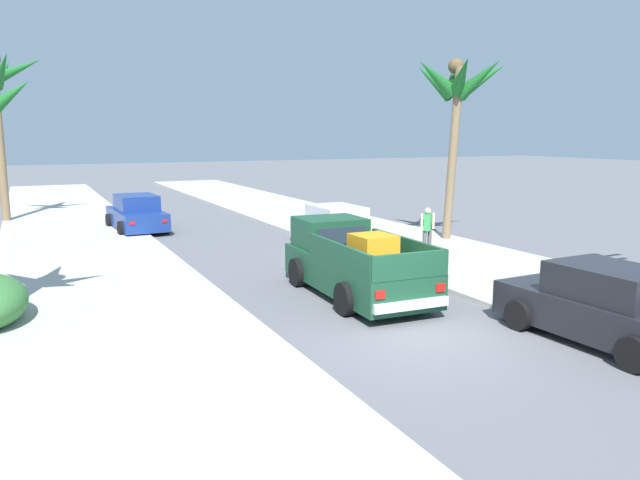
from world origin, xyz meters
TOP-DOWN VIEW (x-y plane):
  - ground_plane at (0.00, 0.00)m, footprint 160.00×160.00m
  - sidewalk_left at (-5.35, 12.00)m, footprint 5.39×60.00m
  - sidewalk_right at (5.35, 12.00)m, footprint 5.39×60.00m
  - curb_left at (-4.05, 12.00)m, footprint 0.16×60.00m
  - curb_right at (4.05, 12.00)m, footprint 0.16×60.00m
  - pickup_truck at (0.40, 3.36)m, footprint 2.36×5.28m
  - car_left_near at (3.07, -1.97)m, footprint 2.15×4.32m
  - car_right_near at (2.91, 9.23)m, footprint 2.05×4.27m
  - car_left_mid at (-2.83, 16.38)m, footprint 2.20×4.33m
  - palm_tree_left_fore at (7.45, 8.40)m, footprint 3.89×3.54m
  - pedestrian at (5.25, 6.94)m, footprint 0.57×0.43m

SIDE VIEW (x-z plane):
  - ground_plane at x=0.00m, z-range 0.00..0.00m
  - curb_left at x=-4.05m, z-range 0.00..0.10m
  - curb_right at x=4.05m, z-range 0.00..0.10m
  - sidewalk_left at x=-5.35m, z-range 0.00..0.12m
  - sidewalk_right at x=5.35m, z-range 0.00..0.12m
  - car_left_near at x=3.07m, z-range -0.06..1.48m
  - car_right_near at x=2.91m, z-range -0.06..1.48m
  - car_left_mid at x=-2.83m, z-range -0.06..1.48m
  - pickup_truck at x=0.40m, z-range -0.10..1.70m
  - pedestrian at x=5.25m, z-range 0.12..1.71m
  - palm_tree_left_fore at x=7.45m, z-range 2.23..9.04m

